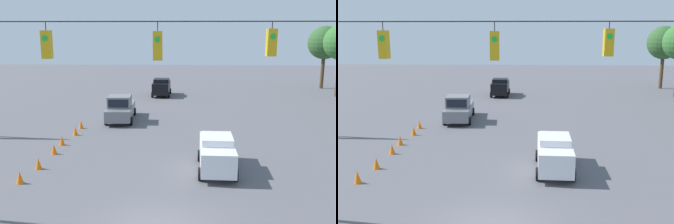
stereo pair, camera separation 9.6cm
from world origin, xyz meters
TOP-DOWN VIEW (x-y plane):
  - overhead_signal_span at (0.02, -1.07)m, footprint 21.25×0.38m
  - sedan_black_withflow_deep at (1.52, -29.64)m, footprint 2.11×4.17m
  - pickup_truck_grey_withflow_far at (4.18, -17.39)m, footprint 2.38×5.48m
  - sedan_white_crossing_near at (-2.69, -6.28)m, footprint 2.03×4.34m
  - traffic_cone_nearest at (6.86, -4.13)m, footprint 0.35×0.35m
  - traffic_cone_second at (6.71, -6.08)m, footprint 0.35×0.35m
  - traffic_cone_third at (6.72, -8.55)m, footprint 0.35×0.35m
  - traffic_cone_fourth at (6.83, -10.37)m, footprint 0.35×0.35m
  - traffic_cone_fifth at (6.62, -12.71)m, footprint 0.35×0.35m
  - traffic_cone_farthest at (6.73, -14.60)m, footprint 0.35×0.35m
  - tree_horizon_right at (-18.72, -36.16)m, footprint 4.14×4.14m

SIDE VIEW (x-z plane):
  - traffic_cone_nearest at x=6.86m, z-range 0.00..0.62m
  - traffic_cone_second at x=6.71m, z-range 0.00..0.62m
  - traffic_cone_third at x=6.72m, z-range 0.00..0.62m
  - traffic_cone_fourth at x=6.83m, z-range 0.00..0.62m
  - traffic_cone_fifth at x=6.62m, z-range 0.00..0.62m
  - traffic_cone_farthest at x=6.73m, z-range 0.00..0.62m
  - pickup_truck_grey_withflow_far at x=4.18m, z-range -0.08..2.04m
  - sedan_white_crossing_near at x=-2.69m, z-range 0.04..1.92m
  - sedan_black_withflow_deep at x=1.52m, z-range 0.04..1.98m
  - overhead_signal_span at x=0.02m, z-range 1.06..8.95m
  - tree_horizon_right at x=-18.72m, z-range 1.82..9.67m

